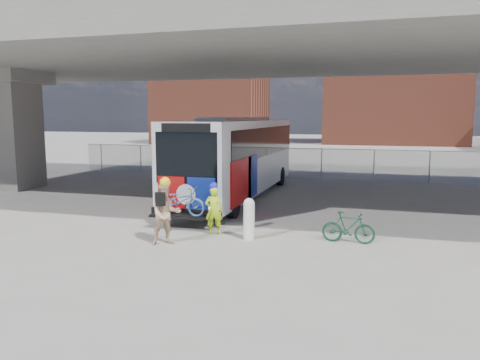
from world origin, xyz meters
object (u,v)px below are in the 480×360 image
at_px(cyclist_hivis, 214,209).
at_px(bus, 238,152).
at_px(bollard, 249,217).
at_px(bike_parked, 348,228).
at_px(cyclist_tan, 166,213).

bearing_deg(cyclist_hivis, bus, -95.05).
distance_m(bollard, bike_parked, 2.97).
distance_m(cyclist_hivis, cyclist_tan, 1.82).
distance_m(bollard, cyclist_tan, 2.52).
height_order(bus, cyclist_hivis, bus).
relative_size(cyclist_hivis, bike_parked, 1.08).
bearing_deg(cyclist_tan, bollard, -8.32).
relative_size(bus, cyclist_hivis, 7.75).
distance_m(bus, cyclist_tan, 8.47).
bearing_deg(bike_parked, cyclist_hivis, 94.05).
height_order(bollard, cyclist_tan, cyclist_tan).
xyz_separation_m(cyclist_tan, bike_parked, (5.12, 1.68, -0.48)).
relative_size(bollard, cyclist_hivis, 0.77).
distance_m(cyclist_tan, bike_parked, 5.41).
distance_m(bus, cyclist_hivis, 7.07).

